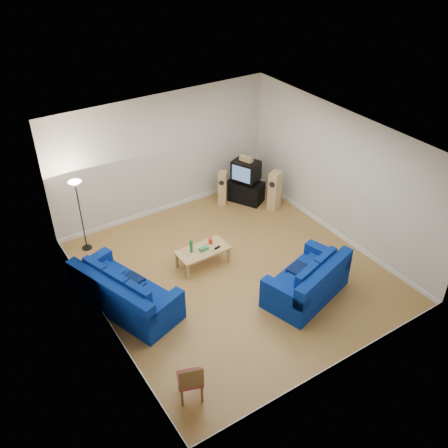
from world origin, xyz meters
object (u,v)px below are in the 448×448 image
sofa_three_seat (124,295)px  television (246,170)px  sofa_loveseat (308,283)px  coffee_table (203,251)px  tv_stand (245,191)px

sofa_three_seat → television: television is taller
sofa_three_seat → sofa_loveseat: (3.39, -1.77, 0.01)m
sofa_three_seat → coffee_table: (2.09, 0.35, 0.04)m
television → sofa_three_seat: bearing=-88.8°
sofa_loveseat → television: 4.16m
sofa_three_seat → tv_stand: (4.55, 2.19, -0.05)m
sofa_three_seat → sofa_loveseat: bearing=43.5°
tv_stand → television: size_ratio=1.14×
sofa_loveseat → coffee_table: size_ratio=1.73×
coffee_table → tv_stand: tv_stand is taller
sofa_three_seat → coffee_table: size_ratio=2.13×
sofa_loveseat → coffee_table: 2.49m
coffee_table → television: (2.46, 1.83, 0.56)m
sofa_three_seat → coffee_table: 2.12m
coffee_table → tv_stand: size_ratio=1.26×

